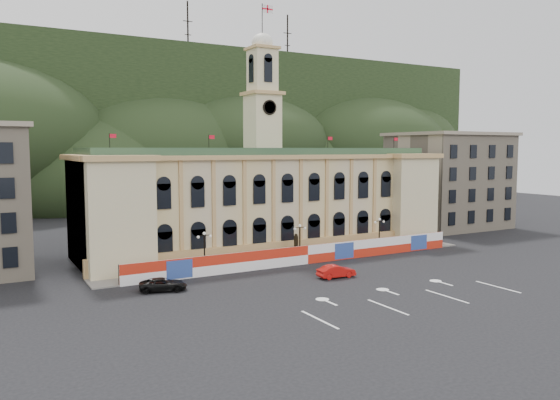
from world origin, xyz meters
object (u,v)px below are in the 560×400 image
lamp_center (300,239)px  red_sedan (336,271)px  black_suv (163,284)px  statue (296,251)px

lamp_center → red_sedan: lamp_center is taller
lamp_center → black_suv: lamp_center is taller
lamp_center → red_sedan: size_ratio=1.07×
lamp_center → black_suv: bearing=-163.8°
statue → black_suv: size_ratio=0.67×
lamp_center → black_suv: (-21.28, -6.18, -2.36)m
lamp_center → red_sedan: (-1.23, -10.41, -2.30)m
statue → lamp_center: 2.14m
red_sedan → statue: bearing=-2.2°
statue → lamp_center: bearing=-90.0°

